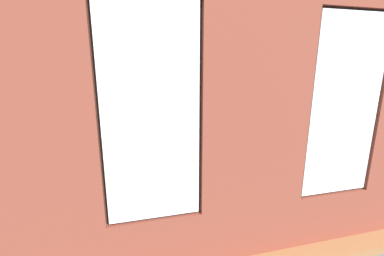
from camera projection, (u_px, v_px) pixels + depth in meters
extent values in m
cube|color=#99663D|center=(193.00, 172.00, 5.74)|extent=(6.66, 6.10, 0.10)
cube|color=brown|center=(256.00, 115.00, 2.80)|extent=(1.26, 0.16, 3.50)
cube|color=brown|center=(13.00, 127.00, 2.23)|extent=(1.39, 0.16, 3.50)
cube|color=brown|center=(327.00, 215.00, 3.42)|extent=(1.01, 0.16, 0.67)
cube|color=white|center=(345.00, 109.00, 3.04)|extent=(0.95, 0.03, 2.15)
cube|color=#38281E|center=(341.00, 108.00, 3.09)|extent=(1.01, 0.04, 2.21)
cube|color=brown|center=(156.00, 244.00, 2.86)|extent=(1.01, 0.16, 0.67)
cube|color=white|center=(152.00, 118.00, 2.48)|extent=(0.95, 0.03, 2.15)
cube|color=#38281E|center=(151.00, 117.00, 2.54)|extent=(1.01, 0.04, 2.21)
cube|color=tan|center=(247.00, 201.00, 3.16)|extent=(3.48, 0.24, 0.06)
cube|color=black|center=(254.00, 80.00, 2.80)|extent=(0.46, 0.03, 0.60)
cube|color=#A33875|center=(253.00, 79.00, 2.81)|extent=(0.40, 0.01, 0.54)
cube|color=silver|center=(29.00, 97.00, 4.40)|extent=(0.10, 5.10, 3.50)
cube|color=black|center=(235.00, 206.00, 3.86)|extent=(1.83, 0.85, 0.42)
cube|color=black|center=(246.00, 192.00, 3.46)|extent=(1.83, 0.24, 0.38)
cube|color=black|center=(284.00, 181.00, 3.98)|extent=(0.22, 0.85, 0.24)
cube|color=black|center=(183.00, 194.00, 3.59)|extent=(0.22, 0.85, 0.24)
cube|color=black|center=(256.00, 186.00, 3.92)|extent=(0.64, 0.65, 0.12)
cube|color=black|center=(213.00, 191.00, 3.75)|extent=(0.64, 0.65, 0.12)
cube|color=black|center=(298.00, 160.00, 5.73)|extent=(1.02, 2.05, 0.42)
cube|color=black|center=(313.00, 142.00, 5.68)|extent=(0.41, 2.00, 0.38)
cube|color=black|center=(280.00, 136.00, 6.50)|extent=(0.87, 0.29, 0.24)
cube|color=black|center=(326.00, 161.00, 4.81)|extent=(0.87, 0.29, 0.24)
cube|color=black|center=(288.00, 144.00, 6.02)|extent=(0.71, 0.76, 0.12)
cube|color=black|center=(308.00, 155.00, 5.29)|extent=(0.71, 0.76, 0.12)
cube|color=#A87547|center=(172.00, 150.00, 5.72)|extent=(1.27, 0.79, 0.04)
cube|color=#A87547|center=(193.00, 152.00, 6.23)|extent=(0.07, 0.07, 0.41)
cube|color=#A87547|center=(145.00, 157.00, 5.95)|extent=(0.07, 0.07, 0.41)
cube|color=#A87547|center=(200.00, 162.00, 5.60)|extent=(0.07, 0.07, 0.41)
cube|color=#A87547|center=(147.00, 168.00, 5.32)|extent=(0.07, 0.07, 0.41)
cylinder|color=#4C4C51|center=(177.00, 148.00, 5.62)|extent=(0.09, 0.09, 0.11)
cylinder|color=#B7333D|center=(155.00, 149.00, 5.50)|extent=(0.08, 0.08, 0.13)
cylinder|color=#9E5638|center=(164.00, 146.00, 5.76)|extent=(0.10, 0.10, 0.09)
sphere|color=#337F38|center=(164.00, 142.00, 5.74)|extent=(0.12, 0.12, 0.12)
cube|color=#B2B2B7|center=(185.00, 146.00, 5.93)|extent=(0.13, 0.17, 0.02)
cube|color=#59595B|center=(172.00, 149.00, 5.72)|extent=(0.08, 0.18, 0.02)
cube|color=black|center=(67.00, 162.00, 5.51)|extent=(1.26, 0.42, 0.48)
cube|color=black|center=(65.00, 151.00, 5.45)|extent=(0.55, 0.20, 0.05)
cube|color=black|center=(65.00, 148.00, 5.43)|extent=(0.06, 0.04, 0.06)
cube|color=black|center=(63.00, 130.00, 5.34)|extent=(1.25, 0.04, 0.74)
cube|color=black|center=(63.00, 129.00, 5.36)|extent=(1.20, 0.01, 0.69)
cylinder|color=olive|center=(151.00, 143.00, 7.22)|extent=(0.51, 0.51, 0.28)
ellipsoid|color=silver|center=(150.00, 131.00, 7.14)|extent=(1.14, 1.14, 0.46)
ellipsoid|color=navy|center=(147.00, 127.00, 7.09)|extent=(0.44, 0.44, 0.18)
cylinder|color=#9E5638|center=(368.00, 194.00, 4.30)|extent=(0.33, 0.33, 0.34)
cylinder|color=brown|center=(371.00, 178.00, 4.23)|extent=(0.06, 0.06, 0.26)
cone|color=#337F38|center=(364.00, 159.00, 4.10)|extent=(0.55, 0.18, 0.54)
cone|color=#337F38|center=(382.00, 163.00, 3.94)|extent=(0.37, 0.57, 0.54)
cone|color=#337F38|center=(368.00, 153.00, 4.35)|extent=(0.36, 0.56, 0.55)
cone|color=#337F38|center=(364.00, 153.00, 4.24)|extent=(0.39, 0.47, 0.60)
cylinder|color=gray|center=(213.00, 149.00, 6.85)|extent=(0.15, 0.15, 0.18)
cylinder|color=brown|center=(213.00, 144.00, 6.81)|extent=(0.02, 0.02, 0.09)
ellipsoid|color=#337F38|center=(213.00, 139.00, 6.78)|extent=(0.31, 0.31, 0.19)
cylinder|color=gray|center=(106.00, 233.00, 3.28)|extent=(0.32, 0.32, 0.38)
cylinder|color=brown|center=(103.00, 203.00, 3.17)|extent=(0.06, 0.06, 0.49)
cone|color=#337F38|center=(84.00, 174.00, 3.04)|extent=(0.48, 0.17, 0.43)
cone|color=#337F38|center=(99.00, 173.00, 2.94)|extent=(0.15, 0.39, 0.49)
cone|color=#337F38|center=(112.00, 167.00, 3.12)|extent=(0.42, 0.23, 0.49)
cone|color=#337F38|center=(100.00, 165.00, 3.19)|extent=(0.19, 0.41, 0.49)
cylinder|color=beige|center=(252.00, 132.00, 8.22)|extent=(0.40, 0.40, 0.37)
cylinder|color=brown|center=(252.00, 120.00, 8.12)|extent=(0.07, 0.07, 0.44)
cone|color=#337F38|center=(248.00, 109.00, 7.96)|extent=(0.49, 0.19, 0.40)
cone|color=#337F38|center=(253.00, 108.00, 7.87)|extent=(0.32, 0.42, 0.46)
cone|color=#337F38|center=(257.00, 107.00, 7.94)|extent=(0.33, 0.37, 0.48)
cone|color=#337F38|center=(257.00, 106.00, 8.07)|extent=(0.40, 0.16, 0.47)
cone|color=#337F38|center=(252.00, 106.00, 8.18)|extent=(0.26, 0.42, 0.47)
cone|color=#337F38|center=(248.00, 107.00, 8.17)|extent=(0.32, 0.46, 0.41)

